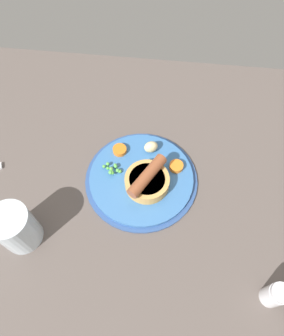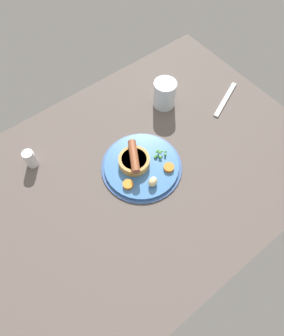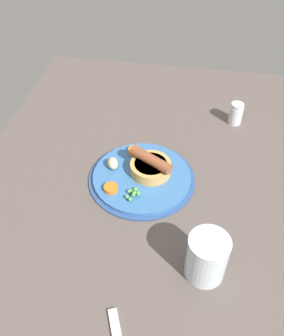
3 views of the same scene
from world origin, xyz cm
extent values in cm
cube|color=#564C47|center=(0.00, 0.00, 1.50)|extent=(110.00, 80.00, 3.00)
cylinder|color=#2D4C84|center=(-0.07, -0.59, 3.25)|extent=(25.31, 25.31, 0.50)
cylinder|color=#386BA8|center=(-0.07, -0.59, 3.70)|extent=(23.28, 23.28, 1.40)
cylinder|color=tan|center=(1.46, -2.44, 5.79)|extent=(9.65, 9.65, 2.78)
cylinder|color=#472614|center=(1.46, -2.44, 7.03)|extent=(7.72, 7.72, 0.30)
cylinder|color=brown|center=(1.46, -2.44, 8.44)|extent=(7.61, 10.66, 2.52)
sphere|color=#51B249|center=(-6.01, 0.95, 5.21)|extent=(0.85, 0.85, 0.85)
sphere|color=#55A43F|center=(-8.58, 0.60, 5.24)|extent=(0.77, 0.77, 0.77)
sphere|color=#51A746|center=(-6.80, -0.93, 5.55)|extent=(0.96, 0.96, 0.96)
sphere|color=#54AD48|center=(-5.39, 0.25, 5.13)|extent=(0.87, 0.87, 0.87)
sphere|color=#5DB946|center=(-7.87, 1.37, 5.20)|extent=(0.79, 0.79, 0.79)
sphere|color=#5FA247|center=(-6.82, 0.49, 5.54)|extent=(0.88, 0.88, 0.88)
sphere|color=#61A848|center=(-6.14, 1.31, 5.11)|extent=(0.78, 0.78, 0.78)
sphere|color=#61AC4D|center=(-6.59, -0.72, 5.48)|extent=(0.83, 0.83, 0.83)
sphere|color=#52AB3A|center=(-6.39, -0.92, 5.34)|extent=(0.74, 0.74, 0.74)
sphere|color=#4FB742|center=(-7.55, -0.23, 5.66)|extent=(0.75, 0.75, 0.75)
sphere|color=#5BAD42|center=(-4.93, -0.17, 4.83)|extent=(0.85, 0.85, 0.85)
ellipsoid|color=beige|center=(1.41, 6.69, 5.80)|extent=(3.96, 3.59, 2.80)
cylinder|color=orange|center=(-5.79, 5.56, 4.97)|extent=(3.65, 3.65, 1.14)
cylinder|color=orange|center=(7.56, 2.60, 5.02)|extent=(4.38, 4.38, 1.24)
cube|color=silver|center=(-40.95, -4.22, 3.30)|extent=(17.23, 8.41, 0.60)
cylinder|color=silver|center=(-22.24, -16.37, 7.95)|extent=(7.68, 7.68, 9.90)
cylinder|color=silver|center=(26.30, -22.50, 5.61)|extent=(3.66, 3.66, 5.21)
cylinder|color=silver|center=(26.30, -22.50, 8.71)|extent=(3.48, 3.48, 1.00)
camera|label=1|loc=(3.82, -32.56, 62.87)|focal=32.00mm
camera|label=2|loc=(28.57, 36.50, 84.43)|focal=32.00mm
camera|label=3|loc=(-61.18, -10.92, 67.32)|focal=40.00mm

